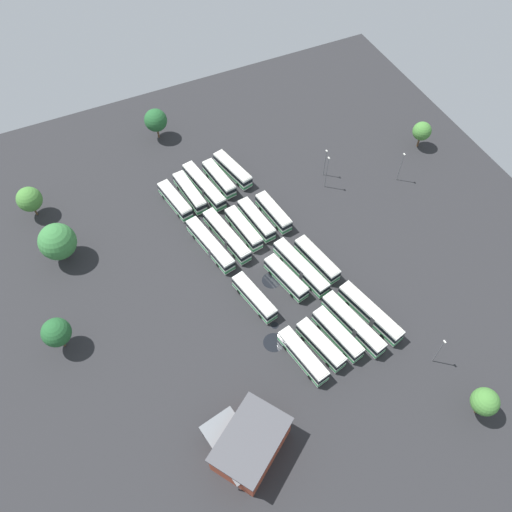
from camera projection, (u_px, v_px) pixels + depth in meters
The scene contains 35 objects.
ground_plane at pixel (264, 257), 108.68m from camera, with size 124.09×124.09×0.00m, color #28282B.
bus_row0_slot0 at pixel (370, 313), 98.85m from camera, with size 14.76×6.05×3.36m.
bus_row0_slot1 at pixel (353, 324), 97.48m from camera, with size 14.79×5.74×3.36m.
bus_row0_slot2 at pixel (338, 334), 96.25m from camera, with size 11.74×4.93×3.36m.
bus_row0_slot3 at pixel (321, 345), 95.01m from camera, with size 11.08×5.02×3.36m.
bus_row0_slot4 at pixel (303, 356), 93.71m from camera, with size 11.84×4.72×3.36m.
bus_row1_slot0 at pixel (317, 260), 106.12m from camera, with size 11.75×4.77×3.36m.
bus_row1_slot1 at pixel (301, 267), 104.98m from camera, with size 14.79×5.56×3.36m.
bus_row1_slot2 at pixel (286, 278), 103.53m from camera, with size 11.15×4.93×3.36m.
bus_row1_slot4 at pixel (254, 297), 100.88m from camera, with size 11.48×4.91×3.36m.
bus_row2_slot0 at pixel (273, 212), 113.48m from camera, with size 10.90×3.97×3.36m.
bus_row2_slot1 at pixel (256, 220), 112.29m from camera, with size 11.50×4.05×3.36m.
bus_row2_slot2 at pixel (244, 228), 110.86m from camera, with size 11.51×4.11×3.36m.
bus_row2_slot3 at pixel (227, 236), 109.68m from camera, with size 14.80×5.15×3.36m.
bus_row2_slot4 at pixel (210, 245), 108.30m from camera, with size 14.80×5.36×3.36m.
bus_row3_slot0 at pixel (233, 170), 121.07m from camera, with size 11.96×5.15×3.36m.
bus_row3_slot1 at pixel (219, 178), 119.42m from camera, with size 11.18×4.08×3.36m.
bus_row3_slot2 at pixel (204, 186), 118.04m from camera, with size 14.81×5.05×3.36m.
bus_row3_slot3 at pixel (190, 192), 116.91m from camera, with size 11.82×3.88×3.36m.
bus_row3_slot4 at pixel (175, 200), 115.51m from camera, with size 11.20×4.49×3.36m.
depot_building at pixel (251, 444), 83.42m from camera, with size 14.10×15.23×5.96m.
maintenance_shelter at pixel (233, 445), 82.62m from camera, with size 11.89×7.96×3.96m.
lamp_post_near_entrance at pixel (325, 162), 119.20m from camera, with size 0.56×0.28×7.55m.
lamp_post_mid_lot at pixel (401, 166), 118.07m from camera, with size 0.56×0.28×8.04m.
lamp_post_by_building at pixel (327, 171), 116.38m from camera, with size 0.56×0.28×9.01m.
lamp_post_far_corner at pixel (439, 350), 91.56m from camera, with size 0.56×0.28×7.80m.
tree_east_edge at pixel (56, 332), 92.68m from camera, with size 5.28×5.28×7.81m.
tree_northwest at pixel (57, 242), 104.08m from camera, with size 7.48×7.48×9.27m.
tree_north_edge at pixel (485, 402), 85.64m from camera, with size 4.66×4.66×7.17m.
tree_northeast at pixel (29, 199), 111.47m from camera, with size 5.36×5.36×7.63m.
tree_south_edge at pixel (422, 131), 124.47m from camera, with size 4.42×4.42×6.95m.
tree_west_edge at pixel (156, 120), 125.95m from camera, with size 5.47×5.47×8.01m.
puddle_between_rows at pixel (272, 280), 105.28m from camera, with size 3.92×3.92×0.01m, color black.
puddle_front_lane at pixel (274, 343), 97.21m from camera, with size 3.95×3.95×0.01m, color black.
puddle_back_corner at pixel (275, 325), 99.31m from camera, with size 1.49×1.49×0.01m, color black.
Camera 1 is at (-56.94, 28.39, 88.13)m, focal length 36.88 mm.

